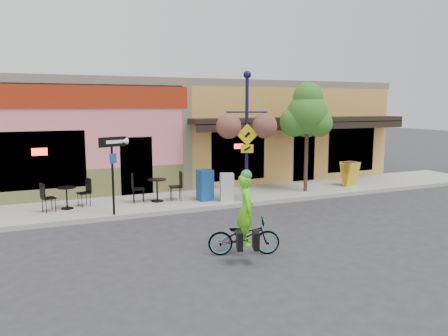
% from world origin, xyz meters
% --- Properties ---
extents(ground, '(90.00, 90.00, 0.00)m').
position_xyz_m(ground, '(0.00, 0.00, 0.00)').
color(ground, '#2D2D30').
rests_on(ground, ground).
extents(sidewalk, '(24.00, 3.00, 0.15)m').
position_xyz_m(sidewalk, '(0.00, 2.00, 0.07)').
color(sidewalk, '#9E9B93').
rests_on(sidewalk, ground).
extents(curb, '(24.00, 0.12, 0.15)m').
position_xyz_m(curb, '(0.00, 0.55, 0.07)').
color(curb, '#A8A59E').
rests_on(curb, ground).
extents(building, '(18.20, 8.20, 4.50)m').
position_xyz_m(building, '(0.00, 7.50, 2.25)').
color(building, '#F37881').
rests_on(building, ground).
extents(bicycle, '(1.77, 1.10, 0.88)m').
position_xyz_m(bicycle, '(-2.10, -3.79, 0.44)').
color(bicycle, maroon).
rests_on(bicycle, ground).
extents(cyclist_rider, '(0.57, 0.70, 1.65)m').
position_xyz_m(cyclist_rider, '(-2.05, -3.79, 0.83)').
color(cyclist_rider, '#65F319').
rests_on(cyclist_rider, ground).
extents(lamp_post, '(1.53, 0.96, 4.47)m').
position_xyz_m(lamp_post, '(0.20, 0.68, 2.38)').
color(lamp_post, '#121539').
rests_on(lamp_post, sidewalk).
extents(one_way_sign, '(0.92, 0.51, 2.38)m').
position_xyz_m(one_way_sign, '(-4.34, 0.65, 1.34)').
color(one_way_sign, black).
rests_on(one_way_sign, sidewalk).
extents(cafe_set_left, '(1.73, 1.25, 0.93)m').
position_xyz_m(cafe_set_left, '(-5.59, 2.02, 0.62)').
color(cafe_set_left, black).
rests_on(cafe_set_left, sidewalk).
extents(cafe_set_right, '(1.81, 1.08, 1.03)m').
position_xyz_m(cafe_set_right, '(-2.63, 1.91, 0.66)').
color(cafe_set_right, black).
rests_on(cafe_set_right, sidewalk).
extents(newspaper_box_blue, '(0.55, 0.50, 1.09)m').
position_xyz_m(newspaper_box_blue, '(-1.05, 1.41, 0.69)').
color(newspaper_box_blue, navy).
rests_on(newspaper_box_blue, sidewalk).
extents(newspaper_box_grey, '(0.55, 0.52, 0.97)m').
position_xyz_m(newspaper_box_grey, '(-0.39, 1.02, 0.64)').
color(newspaper_box_grey, silver).
rests_on(newspaper_box_grey, sidewalk).
extents(street_tree, '(2.03, 2.03, 4.23)m').
position_xyz_m(street_tree, '(3.13, 1.39, 2.27)').
color(street_tree, '#3D7A26').
rests_on(street_tree, sidewalk).
extents(sandwich_board, '(0.68, 0.55, 1.01)m').
position_xyz_m(sandwich_board, '(5.45, 1.38, 0.66)').
color(sandwich_board, yellow).
rests_on(sandwich_board, sidewalk).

